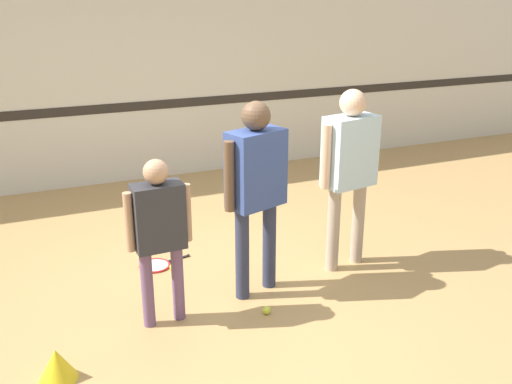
% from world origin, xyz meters
% --- Properties ---
extents(ground_plane, '(16.00, 16.00, 0.00)m').
position_xyz_m(ground_plane, '(0.00, 0.00, 0.00)').
color(ground_plane, tan).
extents(wall_back, '(16.00, 0.07, 3.20)m').
position_xyz_m(wall_back, '(0.00, 3.54, 1.60)').
color(wall_back, silver).
rests_on(wall_back, ground_plane).
extents(person_instructor, '(0.61, 0.39, 1.68)m').
position_xyz_m(person_instructor, '(0.19, 0.01, 1.04)').
color(person_instructor, '#2D334C').
rests_on(person_instructor, ground_plane).
extents(person_student_left, '(0.51, 0.22, 1.35)m').
position_xyz_m(person_student_left, '(-0.67, -0.16, 0.84)').
color(person_student_left, '#6B4C70').
rests_on(person_student_left, ground_plane).
extents(person_student_right, '(0.64, 0.34, 1.69)m').
position_xyz_m(person_student_right, '(1.16, 0.14, 1.05)').
color(person_student_right, tan).
rests_on(person_student_right, ground_plane).
extents(racket_spare_on_floor, '(0.55, 0.36, 0.03)m').
position_xyz_m(racket_spare_on_floor, '(-0.50, 0.82, 0.01)').
color(racket_spare_on_floor, red).
rests_on(racket_spare_on_floor, ground_plane).
extents(tennis_ball_near_instructor, '(0.07, 0.07, 0.07)m').
position_xyz_m(tennis_ball_near_instructor, '(0.12, -0.38, 0.03)').
color(tennis_ball_near_instructor, '#CCE038').
rests_on(tennis_ball_near_instructor, ground_plane).
extents(tennis_ball_by_spare_racket, '(0.07, 0.07, 0.07)m').
position_xyz_m(tennis_ball_by_spare_racket, '(-0.38, 0.67, 0.03)').
color(tennis_ball_by_spare_racket, '#CCE038').
rests_on(tennis_ball_by_spare_racket, ground_plane).
extents(training_cone, '(0.26, 0.26, 0.23)m').
position_xyz_m(training_cone, '(-1.52, -0.58, 0.12)').
color(training_cone, yellow).
rests_on(training_cone, ground_plane).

